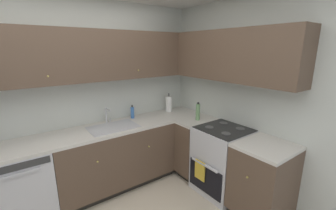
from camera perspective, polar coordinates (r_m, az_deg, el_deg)
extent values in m
cube|color=silver|center=(3.15, -23.95, 1.36)|extent=(3.78, 0.05, 2.52)
cube|color=silver|center=(2.94, 23.50, 0.56)|extent=(0.05, 3.24, 2.52)
cube|color=silver|center=(3.07, -33.41, -16.97)|extent=(0.60, 0.60, 0.85)
cube|color=#333333|center=(2.63, -34.14, -13.03)|extent=(0.55, 0.01, 0.07)
cube|color=silver|center=(2.65, -33.90, -14.51)|extent=(0.36, 0.02, 0.02)
cube|color=brown|center=(3.23, -13.31, -12.33)|extent=(1.60, 0.60, 0.76)
cube|color=black|center=(3.46, -13.09, -18.46)|extent=(1.60, 0.54, 0.09)
sphere|color=tan|center=(2.80, -17.68, -13.77)|extent=(0.02, 0.02, 0.02)
sphere|color=tan|center=(3.06, -4.95, -10.61)|extent=(0.02, 0.02, 0.02)
cube|color=beige|center=(3.07, -13.79, -5.68)|extent=(2.80, 0.60, 0.03)
cube|color=brown|center=(3.42, 7.39, -10.46)|extent=(0.60, 0.33, 0.76)
cube|color=black|center=(3.64, 7.52, -16.44)|extent=(0.54, 0.33, 0.09)
cube|color=brown|center=(2.84, 23.21, -17.17)|extent=(0.60, 0.55, 0.76)
cube|color=black|center=(3.10, 22.68, -23.72)|extent=(0.54, 0.55, 0.09)
sphere|color=tan|center=(2.53, 19.73, -17.12)|extent=(0.02, 0.02, 0.02)
cube|color=beige|center=(3.27, 7.62, -4.12)|extent=(0.60, 0.33, 0.03)
cube|color=beige|center=(2.66, 24.07, -9.78)|extent=(0.60, 0.55, 0.03)
cube|color=silver|center=(3.16, 13.85, -13.61)|extent=(0.64, 0.62, 0.89)
cube|color=black|center=(3.02, 9.45, -18.23)|extent=(0.02, 0.55, 0.37)
cube|color=silver|center=(2.90, 9.31, -14.94)|extent=(0.02, 0.43, 0.02)
cube|color=black|center=(2.97, 14.37, -5.92)|extent=(0.59, 0.60, 0.01)
cube|color=silver|center=(3.18, 17.97, -3.51)|extent=(0.03, 0.60, 0.15)
cylinder|color=#4C4C4C|center=(2.79, 14.68, -7.11)|extent=(0.11, 0.11, 0.01)
cylinder|color=#4C4C4C|center=(2.95, 10.59, -5.64)|extent=(0.11, 0.11, 0.01)
cylinder|color=#4C4C4C|center=(3.00, 18.12, -5.81)|extent=(0.11, 0.11, 0.01)
cylinder|color=#4C4C4C|center=(3.15, 14.12, -4.52)|extent=(0.11, 0.11, 0.01)
cube|color=gold|center=(3.00, 8.20, -16.29)|extent=(0.02, 0.17, 0.26)
cube|color=brown|center=(2.97, -18.87, 11.95)|extent=(2.48, 0.32, 0.63)
sphere|color=tan|center=(2.70, -28.51, 6.52)|extent=(0.02, 0.02, 0.02)
sphere|color=tan|center=(3.04, -7.63, 8.83)|extent=(0.02, 0.02, 0.02)
cube|color=brown|center=(3.03, 13.80, 12.32)|extent=(0.32, 2.07, 0.63)
cube|color=#B7B7BC|center=(3.03, -13.91, -5.52)|extent=(0.63, 0.40, 0.01)
cube|color=gray|center=(3.05, -13.85, -6.39)|extent=(0.58, 0.36, 0.09)
cube|color=#99999E|center=(3.05, -13.87, -6.15)|extent=(0.02, 0.35, 0.06)
cylinder|color=silver|center=(3.21, -15.60, -2.57)|extent=(0.02, 0.02, 0.22)
cylinder|color=silver|center=(3.11, -15.23, -1.17)|extent=(0.02, 0.15, 0.02)
cylinder|color=silver|center=(3.25, -14.69, -3.76)|extent=(0.02, 0.02, 0.06)
cylinder|color=#3F72BF|center=(3.34, -9.16, -1.95)|extent=(0.05, 0.05, 0.17)
cylinder|color=#262626|center=(3.32, -9.22, -0.30)|extent=(0.02, 0.02, 0.03)
cylinder|color=white|center=(3.65, 0.21, 0.33)|extent=(0.11, 0.11, 0.25)
cylinder|color=#3F3F3F|center=(3.65, 0.21, 0.63)|extent=(0.02, 0.02, 0.31)
cylinder|color=#729E66|center=(3.23, 7.70, -1.80)|extent=(0.06, 0.06, 0.24)
cylinder|color=black|center=(3.20, 7.78, 0.47)|extent=(0.03, 0.03, 0.02)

